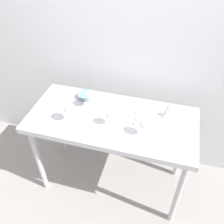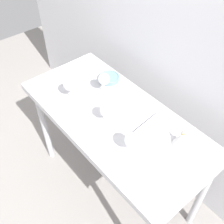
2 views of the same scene
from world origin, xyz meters
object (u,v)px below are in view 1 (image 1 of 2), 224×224
Objects in this scene: wine_glass_near_center at (111,115)px; decanter_funnel at (168,112)px; tasting_bowl at (86,95)px; wine_glass_far_left at (90,95)px; wine_glass_near_right at (145,125)px; wine_glass_near_left at (69,109)px; open_notebook at (135,114)px.

wine_glass_near_center is 1.04× the size of decanter_funnel.
wine_glass_near_center is 0.97× the size of tasting_bowl.
tasting_bowl is 0.74m from decanter_funnel.
wine_glass_far_left is 0.28m from wine_glass_near_center.
wine_glass_far_left is 1.09× the size of wine_glass_near_right.
decanter_funnel is at bearing 5.28° from wine_glass_far_left.
wine_glass_near_left is 1.23× the size of decanter_funnel.
tasting_bowl is at bearing 175.35° from decanter_funnel.
wine_glass_near_right is 1.09× the size of decanter_funnel.
wine_glass_near_right is at bearing -28.88° from tasting_bowl.
wine_glass_near_left reaches higher than tasting_bowl.
open_notebook is 0.50m from tasting_bowl.
wine_glass_far_left is 0.66m from decanter_funnel.
tasting_bowl is at bearing 161.32° from open_notebook.
wine_glass_far_left is 0.97× the size of wine_glass_near_left.
wine_glass_near_right is 1.02× the size of tasting_bowl.
wine_glass_far_left is at bearing 65.25° from wine_glass_near_left.
decanter_funnel is at bearing -4.65° from tasting_bowl.
wine_glass_near_center is at bearing -36.00° from wine_glass_far_left.
wine_glass_near_center is at bearing 8.24° from wine_glass_near_left.
wine_glass_near_right is 0.43× the size of open_notebook.
decanter_funnel reaches higher than tasting_bowl.
wine_glass_far_left reaches higher than wine_glass_near_right.
open_notebook is at bearing -13.36° from tasting_bowl.
wine_glass_near_right is 0.26m from open_notebook.
decanter_funnel is (0.74, -0.06, 0.03)m from tasting_bowl.
wine_glass_near_center is 0.33m from wine_glass_near_left.
wine_glass_near_left reaches higher than decanter_funnel.
decanter_funnel reaches higher than open_notebook.
wine_glass_near_center reaches higher than tasting_bowl.
wine_glass_far_left is 0.55m from wine_glass_near_right.
wine_glass_near_center is (0.23, -0.17, -0.02)m from wine_glass_far_left.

